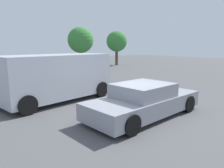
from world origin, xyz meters
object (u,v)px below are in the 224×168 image
(van_white, at_px, (56,76))
(dog, at_px, (141,90))
(sedan_foreground, at_px, (144,101))
(pedestrian, at_px, (82,67))

(van_white, bearing_deg, dog, -32.59)
(sedan_foreground, distance_m, pedestrian, 9.02)
(sedan_foreground, distance_m, dog, 3.42)
(sedan_foreground, xyz_separation_m, dog, (2.28, 2.52, -0.33))
(sedan_foreground, height_order, pedestrian, pedestrian)
(van_white, xyz_separation_m, pedestrian, (3.90, 4.74, -0.18))
(dog, height_order, van_white, van_white)
(sedan_foreground, height_order, van_white, van_white)
(sedan_foreground, xyz_separation_m, pedestrian, (2.21, 8.74, 0.42))
(van_white, distance_m, pedestrian, 6.14)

